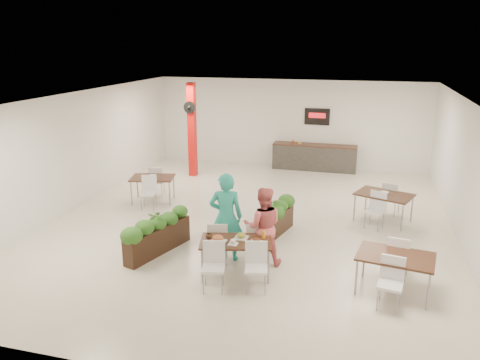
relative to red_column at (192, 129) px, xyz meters
name	(u,v)px	position (x,y,z in m)	size (l,w,h in m)	color
ground	(250,222)	(3.00, -3.79, -1.64)	(12.00, 12.00, 0.00)	beige
room_shell	(251,147)	(3.00, -3.79, 0.36)	(10.10, 12.10, 3.22)	white
red_column	(192,129)	(0.00, 0.00, 0.00)	(0.40, 0.41, 3.20)	red
service_counter	(314,157)	(4.00, 1.86, -1.15)	(3.00, 0.64, 2.20)	#292724
main_table	(235,246)	(3.40, -6.64, -1.01)	(1.56, 1.86, 0.92)	#321A10
diner_man	(226,217)	(3.00, -5.98, -0.68)	(0.70, 0.46, 1.93)	teal
diner_woman	(263,226)	(3.80, -5.98, -0.80)	(0.82, 0.64, 1.68)	#D25D5F
planter_left	(158,231)	(1.46, -6.08, -1.13)	(0.88, 1.86, 1.01)	black
planter_right	(275,217)	(3.77, -4.48, -1.16)	(0.73, 1.69, 0.90)	black
side_table_a	(153,181)	(-0.14, -2.94, -1.01)	(1.37, 1.67, 0.92)	#321A10
side_table_b	(384,198)	(6.30, -2.81, -1.00)	(1.59, 1.66, 0.92)	#321A10
side_table_c	(395,261)	(6.42, -6.52, -1.00)	(1.49, 1.67, 0.92)	#321A10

